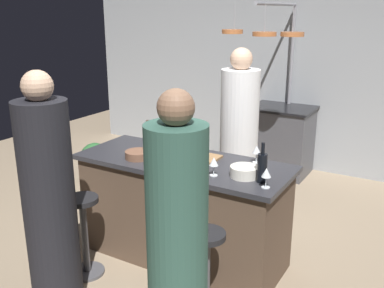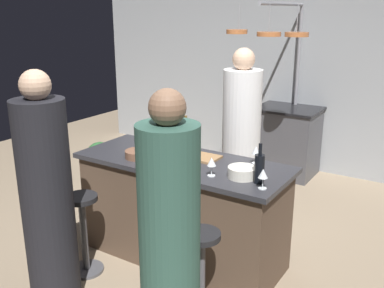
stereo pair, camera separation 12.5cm
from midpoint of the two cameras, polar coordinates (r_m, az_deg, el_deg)
name	(u,v)px [view 2 (the right image)]	position (r m, az deg, el deg)	size (l,w,h in m)	color
ground_plane	(183,256)	(3.99, -0.27, -14.40)	(9.00, 9.00, 0.00)	gray
back_wall	(301,72)	(6.06, 14.63, 9.07)	(6.40, 0.16, 2.60)	#9EA3A8
kitchen_island	(183,209)	(3.78, -0.28, -8.54)	(1.80, 0.72, 0.90)	brown
stove_range	(286,141)	(5.86, 12.78, 0.39)	(0.80, 0.64, 0.89)	#47474C
chef	(241,145)	(4.32, 7.20, -0.20)	(0.37, 0.37, 1.76)	white
bar_stool_right	(201,273)	(3.10, 2.40, -16.43)	(0.28, 0.28, 0.68)	#4C4C51
guest_right	(170,244)	(2.60, -1.54, -12.86)	(0.36, 0.36, 1.70)	#33594C
bar_stool_left	(84,230)	(3.70, -12.98, -10.92)	(0.28, 0.28, 0.68)	#4C4C51
guest_left	(47,201)	(3.25, -17.30, -7.08)	(0.36, 0.36, 1.72)	black
overhead_pot_rack	(280,50)	(5.18, 12.05, 11.92)	(0.88, 1.31, 2.17)	gray
potted_plant	(100,159)	(5.57, -11.23, -1.99)	(0.36, 0.36, 0.52)	brown
cutting_board	(200,157)	(3.66, 2.03, -1.69)	(0.32, 0.22, 0.02)	#997047
pepper_mill	(150,131)	(4.09, -4.57, 1.69)	(0.05, 0.05, 0.21)	#382319
wine_bottle_rose	(180,154)	(3.38, -0.51, -1.35)	(0.07, 0.07, 0.30)	#B78C8E
wine_bottle_amber	(186,137)	(3.82, 0.11, 0.90)	(0.07, 0.07, 0.32)	brown
wine_bottle_dark	(259,168)	(3.15, 9.90, -3.12)	(0.07, 0.07, 0.30)	black
wine_glass_near_right_guest	(212,163)	(3.24, 3.67, -2.45)	(0.07, 0.07, 0.15)	silver
wine_glass_by_chef	(256,151)	(3.54, 9.35, -0.91)	(0.07, 0.07, 0.15)	silver
wine_glass_near_left_guest	(263,175)	(3.05, 10.40, -3.94)	(0.07, 0.07, 0.15)	silver
mixing_bowl_blue	(164,154)	(3.65, -2.68, -1.31)	(0.21, 0.21, 0.07)	#334C6B
mixing_bowl_wooden	(138,154)	(3.68, -6.10, -1.32)	(0.22, 0.22, 0.06)	brown
mixing_bowl_ceramic	(242,172)	(3.25, 7.63, -3.68)	(0.21, 0.21, 0.08)	silver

